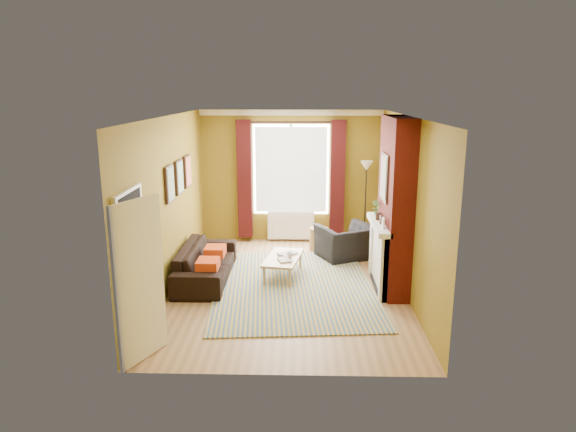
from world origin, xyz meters
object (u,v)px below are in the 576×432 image
(coffee_table, at_px, (283,259))
(wicker_stool, at_px, (319,239))
(floor_lamp, at_px, (366,179))
(armchair, at_px, (346,242))
(sofa, at_px, (206,262))

(coffee_table, relative_size, wicker_stool, 2.47)
(coffee_table, xyz_separation_m, floor_lamp, (1.64, 1.91, 1.09))
(wicker_stool, xyz_separation_m, floor_lamp, (0.96, 0.39, 1.17))
(armchair, height_order, floor_lamp, floor_lamp)
(sofa, relative_size, wicker_stool, 4.36)
(armchair, distance_m, coffee_table, 1.58)
(sofa, xyz_separation_m, floor_lamp, (2.97, 2.07, 1.11))
(armchair, relative_size, coffee_table, 0.85)
(armchair, xyz_separation_m, coffee_table, (-1.19, -1.04, -0.00))
(coffee_table, xyz_separation_m, wicker_stool, (0.68, 1.52, -0.09))
(sofa, distance_m, coffee_table, 1.34)
(sofa, bearing_deg, coffee_table, -83.32)
(armchair, relative_size, floor_lamp, 0.56)
(sofa, xyz_separation_m, coffee_table, (1.33, 0.16, 0.02))
(wicker_stool, distance_m, floor_lamp, 1.57)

